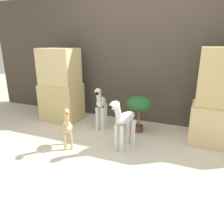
# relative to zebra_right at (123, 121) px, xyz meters

# --- Properties ---
(ground_plane) EXTENTS (14.00, 14.00, 0.00)m
(ground_plane) POSITION_rel_zebra_right_xyz_m (-0.15, -0.31, -0.42)
(ground_plane) COLOR beige
(wall_back) EXTENTS (6.40, 0.08, 2.20)m
(wall_back) POSITION_rel_zebra_right_xyz_m (-0.15, 1.22, 0.68)
(wall_back) COLOR #473D33
(wall_back) RESTS_ON ground_plane
(rock_pillar_left) EXTENTS (0.69, 0.51, 1.30)m
(rock_pillar_left) POSITION_rel_zebra_right_xyz_m (-1.46, 0.68, 0.21)
(rock_pillar_left) COLOR #D1B775
(rock_pillar_left) RESTS_ON ground_plane
(rock_pillar_right) EXTENTS (0.69, 0.51, 1.36)m
(rock_pillar_right) POSITION_rel_zebra_right_xyz_m (1.16, 0.68, 0.22)
(rock_pillar_right) COLOR #DBC184
(rock_pillar_right) RESTS_ON ground_plane
(zebra_right) EXTENTS (0.27, 0.53, 0.74)m
(zebra_right) POSITION_rel_zebra_right_xyz_m (0.00, 0.00, 0.00)
(zebra_right) COLOR silver
(zebra_right) RESTS_ON ground_plane
(zebra_left) EXTENTS (0.24, 0.54, 0.74)m
(zebra_left) POSITION_rel_zebra_right_xyz_m (-0.60, 0.57, 0.00)
(zebra_left) COLOR silver
(zebra_left) RESTS_ON ground_plane
(giraffe_figurine) EXTENTS (0.32, 0.37, 0.63)m
(giraffe_figurine) POSITION_rel_zebra_right_xyz_m (-0.72, -0.26, -0.10)
(giraffe_figurine) COLOR tan
(giraffe_figurine) RESTS_ON ground_plane
(potted_palm_front) EXTENTS (0.41, 0.41, 0.59)m
(potted_palm_front) POSITION_rel_zebra_right_xyz_m (0.03, 0.67, 0.03)
(potted_palm_front) COLOR #513323
(potted_palm_front) RESTS_ON ground_plane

